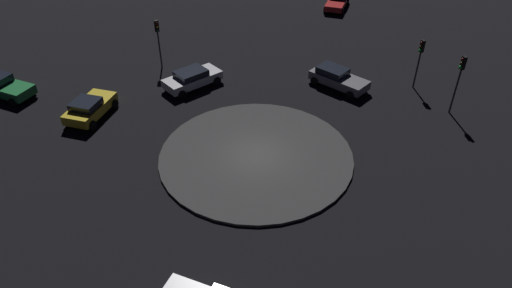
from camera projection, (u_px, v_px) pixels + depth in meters
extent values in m
plane|color=black|center=(256.00, 157.00, 28.22)|extent=(116.90, 116.90, 0.00)
cylinder|color=#383838|center=(256.00, 156.00, 28.17)|extent=(11.68, 11.68, 0.17)
cube|color=gold|center=(91.00, 108.00, 31.41)|extent=(4.03, 2.18, 0.66)
cube|color=black|center=(86.00, 104.00, 30.79)|extent=(1.82, 1.78, 0.45)
cylinder|color=black|center=(91.00, 100.00, 32.90)|extent=(0.68, 0.27, 0.67)
cylinder|color=black|center=(115.00, 104.00, 32.48)|extent=(0.68, 0.27, 0.67)
cylinder|color=black|center=(67.00, 121.00, 30.74)|extent=(0.68, 0.27, 0.67)
cylinder|color=black|center=(92.00, 126.00, 30.32)|extent=(0.68, 0.27, 0.67)
cube|color=silver|center=(193.00, 79.00, 34.76)|extent=(4.68, 3.68, 0.62)
cube|color=black|center=(191.00, 73.00, 34.40)|extent=(2.71, 2.47, 0.43)
cylinder|color=black|center=(203.00, 72.00, 36.31)|extent=(0.65, 0.49, 0.62)
cylinder|color=black|center=(217.00, 81.00, 35.19)|extent=(0.65, 0.49, 0.62)
cylinder|color=black|center=(169.00, 85.00, 34.69)|extent=(0.65, 0.49, 0.62)
cylinder|color=black|center=(182.00, 94.00, 33.57)|extent=(0.65, 0.49, 0.62)
cube|color=#1E7238|center=(5.00, 88.00, 33.66)|extent=(1.96, 4.35, 0.66)
cylinder|color=black|center=(32.00, 91.00, 34.01)|extent=(0.25, 0.62, 0.61)
cylinder|color=black|center=(13.00, 102.00, 32.70)|extent=(0.25, 0.62, 0.61)
cylinder|color=black|center=(1.00, 82.00, 35.00)|extent=(0.25, 0.62, 0.61)
cylinder|color=black|center=(187.00, 288.00, 20.28)|extent=(0.23, 0.61, 0.61)
cube|color=red|center=(337.00, 2.00, 47.98)|extent=(4.57, 1.96, 0.56)
cylinder|color=black|center=(342.00, 12.00, 46.69)|extent=(0.64, 0.25, 0.63)
cylinder|color=black|center=(325.00, 10.00, 47.14)|extent=(0.64, 0.25, 0.63)
cylinder|color=black|center=(348.00, 1.00, 49.16)|extent=(0.64, 0.25, 0.63)
cube|color=slate|center=(339.00, 80.00, 34.64)|extent=(3.18, 4.71, 0.64)
cube|color=black|center=(333.00, 71.00, 34.64)|extent=(2.18, 2.53, 0.47)
cylinder|color=black|center=(363.00, 86.00, 34.50)|extent=(0.43, 0.66, 0.62)
cylinder|color=black|center=(350.00, 95.00, 33.46)|extent=(0.43, 0.66, 0.62)
cylinder|color=black|center=(328.00, 73.00, 36.20)|extent=(0.43, 0.66, 0.62)
cylinder|color=black|center=(315.00, 81.00, 35.16)|extent=(0.43, 0.66, 0.62)
cylinder|color=#2D2D2D|center=(160.00, 50.00, 36.80)|extent=(0.12, 0.12, 3.02)
cube|color=black|center=(157.00, 26.00, 35.64)|extent=(0.37, 0.35, 0.90)
sphere|color=#3F0C0C|center=(157.00, 23.00, 35.38)|extent=(0.20, 0.20, 0.20)
sphere|color=yellow|center=(157.00, 27.00, 35.54)|extent=(0.20, 0.20, 0.20)
sphere|color=#0F3819|center=(158.00, 30.00, 35.70)|extent=(0.20, 0.20, 0.20)
cylinder|color=#2D2D2D|center=(455.00, 91.00, 31.24)|extent=(0.12, 0.12, 3.32)
cube|color=black|center=(463.00, 63.00, 29.99)|extent=(0.37, 0.36, 0.90)
sphere|color=#3F0C0C|center=(463.00, 59.00, 29.78)|extent=(0.20, 0.20, 0.20)
sphere|color=#4C380F|center=(461.00, 63.00, 29.95)|extent=(0.20, 0.20, 0.20)
sphere|color=#1EE53F|center=(460.00, 67.00, 30.11)|extent=(0.20, 0.20, 0.20)
cylinder|color=#2D2D2D|center=(417.00, 70.00, 34.19)|extent=(0.12, 0.12, 2.88)
cube|color=black|center=(422.00, 46.00, 33.06)|extent=(0.35, 0.37, 0.90)
sphere|color=#3F0C0C|center=(422.00, 43.00, 32.84)|extent=(0.20, 0.20, 0.20)
sphere|color=#4C380F|center=(421.00, 47.00, 33.00)|extent=(0.20, 0.20, 0.20)
sphere|color=#1EE53F|center=(420.00, 50.00, 33.16)|extent=(0.20, 0.20, 0.20)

